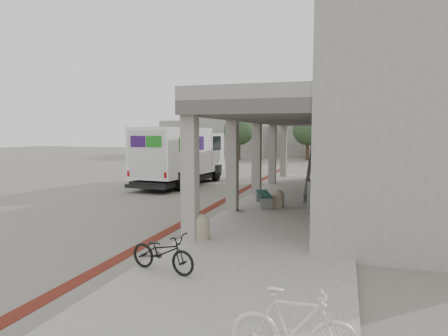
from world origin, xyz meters
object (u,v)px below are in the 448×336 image
(bicycle_cream, at_px, (294,326))
(bench, at_px, (264,196))
(bicycle_black, at_px, (163,252))
(fedex_truck, at_px, (181,155))
(utility_cabinet, at_px, (316,197))

(bicycle_cream, bearing_deg, bench, 9.46)
(bench, bearing_deg, bicycle_black, -110.76)
(fedex_truck, height_order, bicycle_black, fedex_truck)
(utility_cabinet, relative_size, bicycle_cream, 0.74)
(fedex_truck, relative_size, utility_cabinet, 6.70)
(fedex_truck, xyz_separation_m, utility_cabinet, (7.78, -6.46, -1.00))
(utility_cabinet, bearing_deg, bicycle_cream, -82.69)
(bench, relative_size, bicycle_cream, 1.33)
(bench, distance_m, bicycle_black, 7.85)
(utility_cabinet, xyz_separation_m, bicycle_cream, (0.40, -9.26, -0.11))
(bench, relative_size, bicycle_black, 1.36)
(fedex_truck, bearing_deg, bench, -38.34)
(fedex_truck, height_order, bench, fedex_truck)
(fedex_truck, relative_size, bicycle_cream, 4.95)
(bicycle_black, relative_size, bicycle_cream, 0.98)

